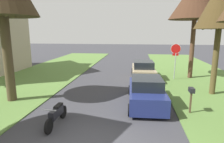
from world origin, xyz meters
name	(u,v)px	position (x,y,z in m)	size (l,w,h in m)	color
stop_sign_far	(176,54)	(4.78, 11.00, 2.19)	(0.81, 0.32, 2.97)	#9EA0A5
street_tree_right_mid_a	(221,4)	(6.49, 7.19, 5.62)	(2.90, 2.90, 7.17)	#504223
parked_sedan_navy	(146,92)	(2.16, 4.84, 0.72)	(2.07, 4.46, 1.57)	navy
parked_sedan_tan	(143,71)	(2.17, 10.91, 0.72)	(2.07, 4.46, 1.57)	tan
parked_motorcycle	(57,114)	(-1.77, 1.86, 0.48)	(0.60, 2.05, 0.97)	black
curbside_mailbox	(191,93)	(4.28, 3.85, 1.06)	(0.22, 0.44, 1.27)	brown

